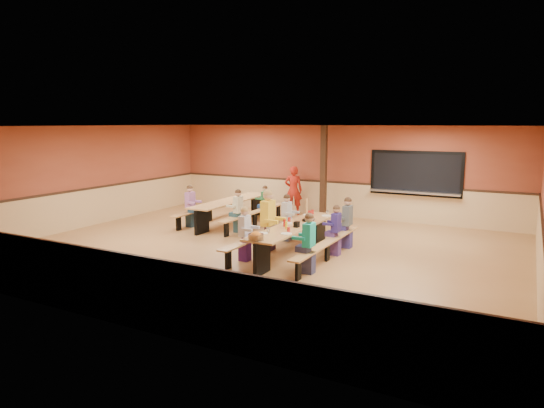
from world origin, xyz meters
The scene contains 23 objects.
ground centered at (0.00, 0.00, 0.00)m, with size 12.00×12.00×0.00m, color #8E5F35.
room_envelope centered at (0.00, 0.00, 0.69)m, with size 12.04×10.04×3.02m.
kitchen_pass_through centered at (2.60, 4.96, 1.49)m, with size 2.78×0.28×1.38m.
structural_post centered at (-0.20, 4.40, 1.50)m, with size 0.18×0.18×3.00m, color black.
cafeteria_table_main centered at (0.95, -0.20, 0.53)m, with size 1.91×3.70×0.74m.
cafeteria_table_second centered at (-2.36, 2.25, 0.53)m, with size 1.91×3.70×0.74m.
seated_child_white_left centered at (0.13, -1.06, 0.61)m, with size 0.37×0.31×1.22m, color silver, non-canonical shape.
seated_adult_yellow centered at (0.13, 0.03, 0.73)m, with size 0.49×0.40×1.46m, color yellow, non-canonical shape.
seated_child_grey_left centered at (0.13, 1.07, 0.61)m, with size 0.37×0.31×1.22m, color #BDBDBD, non-canonical shape.
seated_child_teal_right centered at (1.78, -1.24, 0.63)m, with size 0.39×0.32×1.25m, color #17A390, non-canonical shape.
seated_child_navy_right centered at (1.78, 0.33, 0.59)m, with size 0.35×0.29×1.18m, color navy, non-canonical shape.
seated_child_char_right centered at (1.78, 1.13, 0.63)m, with size 0.39×0.32×1.25m, color #464C4F, non-canonical shape.
seated_child_purple_sec centered at (-3.18, 1.27, 0.62)m, with size 0.38×0.31×1.24m, color #9A5F9C, non-canonical shape.
seated_child_green_sec centered at (-1.53, 2.90, 0.57)m, with size 0.34×0.28×1.15m, color #2B6A3D, non-canonical shape.
seated_child_tan_sec centered at (-1.53, 1.32, 0.61)m, with size 0.37×0.30×1.21m, color beige, non-canonical shape.
standing_woman centered at (-1.34, 4.55, 0.82)m, with size 0.60×0.39×1.65m, color #A31E12.
punch_pitcher centered at (1.00, 0.54, 0.85)m, with size 0.16×0.16×0.22m, color red.
chip_bowl centered at (0.87, -1.85, 0.81)m, with size 0.32×0.32×0.15m, color orange, non-canonical shape.
napkin_dispenser centered at (1.09, -0.37, 0.80)m, with size 0.10×0.14×0.13m, color black.
condiment_mustard centered at (0.97, -0.66, 0.82)m, with size 0.06×0.06×0.17m, color yellow.
condiment_ketchup centered at (0.82, -0.45, 0.82)m, with size 0.06×0.06×0.17m, color #B2140F.
table_paddle centered at (1.02, 0.34, 0.88)m, with size 0.16×0.16×0.56m.
place_settings centered at (0.95, -0.20, 0.80)m, with size 0.65×3.30×0.11m, color beige, non-canonical shape.
Camera 1 is at (5.66, -10.13, 3.09)m, focal length 32.00 mm.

